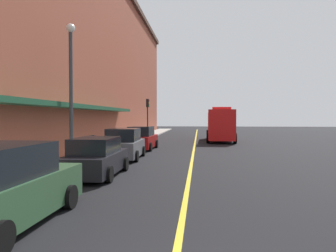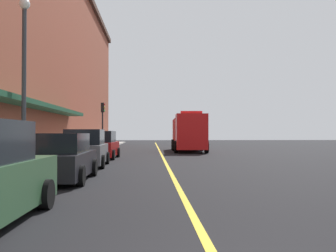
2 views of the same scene
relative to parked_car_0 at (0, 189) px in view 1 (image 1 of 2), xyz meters
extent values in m
plane|color=black|center=(4.05, 22.03, -0.87)|extent=(112.00, 112.00, 0.00)
cube|color=#9E9B93|center=(-2.15, 22.03, -0.79)|extent=(2.40, 70.00, 0.15)
cube|color=gold|center=(4.05, 22.03, -0.87)|extent=(0.16, 70.00, 0.01)
cube|color=brown|center=(-9.47, 21.03, 7.30)|extent=(12.23, 64.00, 16.34)
cube|color=#19472D|center=(-2.80, 13.03, 2.23)|extent=(1.20, 22.40, 0.24)
cube|color=#2D5133|center=(0.00, 0.07, -0.23)|extent=(1.95, 4.92, 0.93)
cylinder|color=black|center=(-0.93, 1.60, -0.55)|extent=(0.23, 0.64, 0.64)
cylinder|color=black|center=(0.97, 1.57, -0.55)|extent=(0.23, 0.64, 0.64)
cylinder|color=black|center=(0.93, -1.46, -0.55)|extent=(0.23, 0.64, 0.64)
cube|color=black|center=(0.18, 6.44, -0.30)|extent=(1.78, 4.50, 0.80)
cube|color=black|center=(0.18, 6.21, 0.43)|extent=(1.60, 2.48, 0.65)
cylinder|color=black|center=(-0.72, 7.82, -0.55)|extent=(0.22, 0.64, 0.64)
cylinder|color=black|center=(1.06, 7.83, -0.55)|extent=(0.22, 0.64, 0.64)
cylinder|color=black|center=(-0.70, 5.04, -0.55)|extent=(0.22, 0.64, 0.64)
cylinder|color=black|center=(1.07, 5.05, -0.55)|extent=(0.22, 0.64, 0.64)
cube|color=#595B60|center=(0.04, 12.05, -0.25)|extent=(1.95, 4.35, 0.90)
cube|color=black|center=(0.05, 11.84, 0.57)|extent=(1.71, 2.41, 0.73)
cylinder|color=black|center=(-0.92, 13.36, -0.55)|extent=(0.24, 0.65, 0.64)
cylinder|color=black|center=(0.93, 13.41, -0.55)|extent=(0.24, 0.65, 0.64)
cylinder|color=black|center=(-0.84, 10.69, -0.55)|extent=(0.24, 0.65, 0.64)
cylinder|color=black|center=(1.01, 10.75, -0.55)|extent=(0.24, 0.65, 0.64)
cube|color=maroon|center=(0.10, 17.67, -0.26)|extent=(1.90, 4.41, 0.87)
cube|color=black|center=(0.09, 17.45, 0.53)|extent=(1.66, 2.45, 0.71)
cylinder|color=black|center=(-0.76, 19.04, -0.55)|extent=(0.24, 0.65, 0.64)
cylinder|color=black|center=(1.03, 18.99, -0.55)|extent=(0.24, 0.65, 0.64)
cylinder|color=black|center=(-0.84, 16.34, -0.55)|extent=(0.24, 0.65, 0.64)
cylinder|color=black|center=(0.95, 16.29, -0.55)|extent=(0.24, 0.65, 0.64)
cube|color=red|center=(6.52, 23.83, 0.86)|extent=(2.51, 2.54, 2.85)
cube|color=red|center=(6.62, 28.45, 0.74)|extent=(2.59, 6.10, 2.62)
cube|color=red|center=(6.52, 23.83, 2.40)|extent=(1.73, 0.64, 0.24)
cylinder|color=black|center=(7.76, 23.89, -0.37)|extent=(0.32, 1.01, 1.00)
cylinder|color=black|center=(5.28, 23.94, -0.37)|extent=(0.32, 1.01, 1.00)
cylinder|color=black|center=(7.85, 27.67, -0.37)|extent=(0.32, 1.01, 1.00)
cylinder|color=black|center=(5.36, 27.72, -0.37)|extent=(0.32, 1.01, 1.00)
cylinder|color=black|center=(7.90, 30.11, -0.37)|extent=(0.32, 1.01, 1.00)
cylinder|color=black|center=(5.41, 30.17, -0.37)|extent=(0.32, 1.01, 1.00)
cylinder|color=#4C4C51|center=(-1.30, 10.41, -0.19)|extent=(0.07, 0.07, 1.05)
cube|color=black|center=(-1.30, 10.41, 0.47)|extent=(0.14, 0.18, 0.28)
cylinder|color=#4C4C51|center=(-1.30, 9.98, -0.19)|extent=(0.07, 0.07, 1.05)
cube|color=black|center=(-1.30, 9.98, 0.47)|extent=(0.14, 0.18, 0.28)
cylinder|color=#33383D|center=(-1.90, 8.85, 2.53)|extent=(0.18, 0.18, 6.50)
sphere|color=white|center=(-1.90, 8.85, 6.00)|extent=(0.44, 0.44, 0.44)
cylinder|color=#232326|center=(-1.25, 28.94, 0.98)|extent=(0.14, 0.14, 3.40)
cube|color=black|center=(-1.25, 28.94, 3.13)|extent=(0.28, 0.36, 0.90)
sphere|color=red|center=(-1.09, 28.94, 3.43)|extent=(0.16, 0.16, 0.16)
sphere|color=gold|center=(-1.09, 28.94, 3.13)|extent=(0.16, 0.16, 0.16)
sphere|color=green|center=(-1.09, 28.94, 2.83)|extent=(0.16, 0.16, 0.16)
camera|label=1|loc=(4.45, -6.92, 1.61)|focal=35.03mm
camera|label=2|loc=(3.20, -6.70, 0.77)|focal=40.61mm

